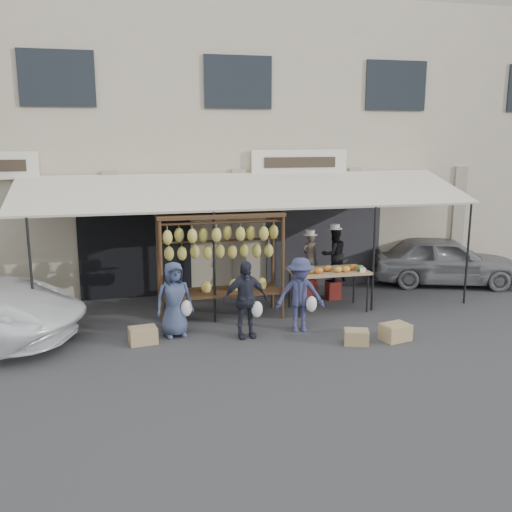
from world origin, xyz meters
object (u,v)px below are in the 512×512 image
Objects in this scene: vendor_right at (334,254)px; crate_near_b at (395,332)px; vendor_left at (310,257)px; banana_rack at (220,245)px; crate_far at (143,335)px; customer_right at (300,295)px; sedan at (444,260)px; customer_left at (174,299)px; produce_table at (329,272)px; crate_near_a at (356,337)px; customer_mid at (245,299)px.

vendor_right is 3.06m from crate_near_b.
vendor_left is 0.57m from vendor_right.
banana_rack reaches higher than vendor_right.
crate_far is (-3.97, -2.15, -0.86)m from vendor_left.
customer_right is 2.85× the size of crate_near_b.
vendor_right is at bearing 118.98° from sedan.
customer_left is at bearing 126.30° from sedan.
crate_near_b is (0.57, -2.05, -0.72)m from produce_table.
customer_left is at bearing -166.25° from produce_table.
vendor_left reaches higher than customer_right.
banana_rack is 5.84× the size of crate_near_a.
crate_near_b is at bearing 84.37° from vendor_right.
sedan is at bearing 42.10° from crate_near_a.
customer_right is 2.95× the size of crate_far.
crate_near_a is 0.89× the size of crate_far.
vendor_left is at bearing 28.44° from crate_far.
customer_mid is 2.18m from crate_near_a.
produce_table is 1.54× the size of vendor_left.
vendor_right is at bearing 92.57° from crate_near_b.
banana_rack is 2.49m from crate_far.
customer_right is at bearing -0.47° from crate_far.
banana_rack is 1.76× the size of customer_right.
customer_left is 2.91× the size of crate_far.
crate_near_b is (2.96, -2.10, -1.42)m from banana_rack.
crate_near_b is (1.60, -0.91, -0.58)m from customer_right.
produce_table is at bearing 83.58° from crate_near_a.
vendor_left is 3.24m from crate_near_a.
customer_mid is 0.40× the size of sedan.
vendor_left is at bearing 102.22° from crate_near_b.
vendor_left is 0.86× the size of vendor_right.
banana_rack is at bearing 135.49° from crate_near_a.
produce_table is 4.00m from sedan.
crate_near_b is (0.80, 0.03, 0.02)m from crate_near_a.
customer_mid is at bearing 42.90° from vendor_left.
vendor_left is at bearing 41.83° from customer_mid.
customer_right is at bearing 61.93° from vendor_left.
crate_near_b is at bearing 97.28° from vendor_left.
customer_mid reaches higher than crate_near_b.
vendor_right is 4.26m from customer_left.
customer_right reaches higher than crate_far.
customer_mid is at bearing 30.79° from vendor_right.
crate_near_b is (0.67, -3.08, -0.85)m from vendor_left.
produce_table is at bearing 3.53° from customer_left.
customer_right is at bearing 45.62° from vendor_right.
sedan is (4.74, 2.62, -0.11)m from customer_right.
sedan reaches higher than crate_near_b.
crate_far is at bearing 15.51° from vendor_right.
customer_mid is at bearing 133.11° from sedan.
produce_table reaches higher than crate_far.
customer_right is 3.10m from crate_far.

